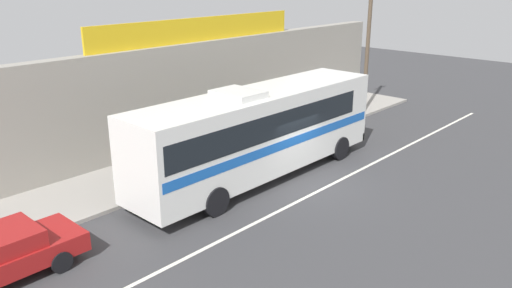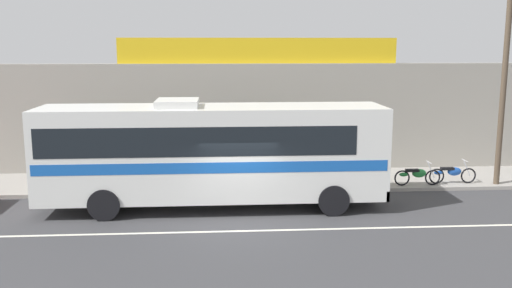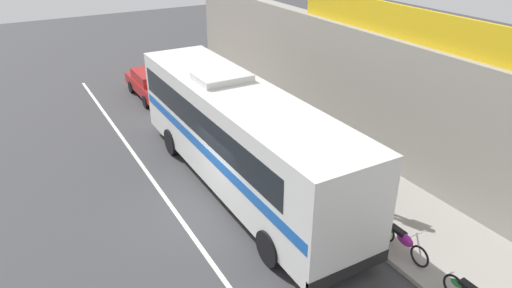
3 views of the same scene
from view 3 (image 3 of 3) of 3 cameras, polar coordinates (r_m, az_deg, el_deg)
ground_plane at (r=15.08m, az=-6.51°, el=-8.31°), size 70.00×70.00×0.00m
sidewalk_slab at (r=17.36m, az=9.37°, el=-3.19°), size 30.00×3.60×0.14m
storefront_facade at (r=17.72m, az=15.41°, el=5.16°), size 30.00×0.70×4.80m
storefront_billboard at (r=16.16m, az=19.57°, el=13.55°), size 12.13×0.12×1.10m
road_center_stripe at (r=14.85m, az=-9.37°, el=-9.12°), size 30.00×0.14×0.01m
intercity_bus at (r=15.43m, az=-2.25°, el=1.55°), size 11.71×2.68×3.78m
parked_car at (r=24.66m, az=-12.58°, el=7.35°), size 4.31×1.91×1.37m
motorcycle_purple at (r=13.54m, az=17.64°, el=-11.21°), size 1.84×0.56×0.94m
pedestrian_far_right at (r=14.74m, az=15.84°, el=-4.99°), size 0.30×0.48×1.68m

